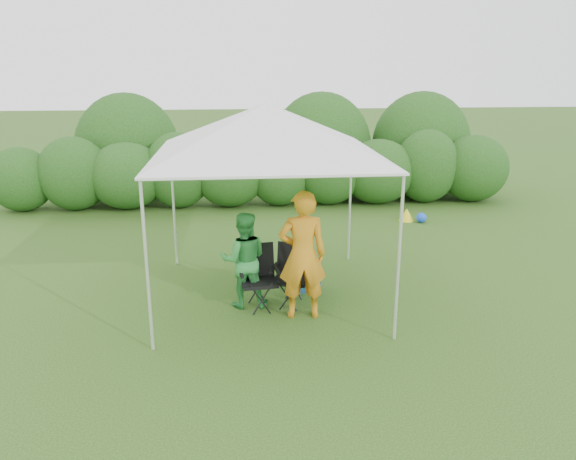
{
  "coord_description": "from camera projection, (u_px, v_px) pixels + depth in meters",
  "views": [
    {
      "loc": [
        -0.42,
        -7.25,
        3.36
      ],
      "look_at": [
        0.28,
        0.4,
        1.05
      ],
      "focal_mm": 35.0,
      "sensor_mm": 36.0,
      "label": 1
    }
  ],
  "objects": [
    {
      "name": "cooler",
      "position": [
        305.0,
        278.0,
        8.56
      ],
      "size": [
        0.48,
        0.36,
        0.39
      ],
      "rotation": [
        0.0,
        0.0,
        -0.03
      ],
      "color": "navy",
      "rests_on": "ground"
    },
    {
      "name": "canopy",
      "position": [
        267.0,
        130.0,
        7.68
      ],
      "size": [
        3.1,
        3.1,
        2.83
      ],
      "color": "silver",
      "rests_on": "ground"
    },
    {
      "name": "chair_left",
      "position": [
        258.0,
        273.0,
        7.9
      ],
      "size": [
        0.6,
        0.56,
        0.9
      ],
      "rotation": [
        0.0,
        0.0,
        0.12
      ],
      "color": "black",
      "rests_on": "ground"
    },
    {
      "name": "hedge",
      "position": [
        261.0,
        172.0,
        13.41
      ],
      "size": [
        12.44,
        1.53,
        1.8
      ],
      "color": "#255319",
      "rests_on": "ground"
    },
    {
      "name": "chair_right",
      "position": [
        292.0,
        271.0,
        8.03
      ],
      "size": [
        0.63,
        0.61,
        0.87
      ],
      "rotation": [
        0.0,
        0.0,
        -0.3
      ],
      "color": "black",
      "rests_on": "ground"
    },
    {
      "name": "ground",
      "position": [
        271.0,
        310.0,
        7.91
      ],
      "size": [
        70.0,
        70.0,
        0.0
      ],
      "primitive_type": "plane",
      "color": "#365C1C"
    },
    {
      "name": "bottle",
      "position": [
        310.0,
        258.0,
        8.43
      ],
      "size": [
        0.07,
        0.07,
        0.26
      ],
      "primitive_type": "cylinder",
      "color": "#592D0C",
      "rests_on": "cooler"
    },
    {
      "name": "man",
      "position": [
        302.0,
        255.0,
        7.48
      ],
      "size": [
        0.65,
        0.43,
        1.77
      ],
      "primitive_type": "imported",
      "rotation": [
        0.0,
        0.0,
        3.13
      ],
      "color": "orange",
      "rests_on": "ground"
    },
    {
      "name": "lawn_toy",
      "position": [
        410.0,
        215.0,
        12.27
      ],
      "size": [
        0.55,
        0.46,
        0.28
      ],
      "color": "yellow",
      "rests_on": "ground"
    },
    {
      "name": "woman",
      "position": [
        244.0,
        260.0,
        7.87
      ],
      "size": [
        0.69,
        0.54,
        1.38
      ],
      "primitive_type": "imported",
      "rotation": [
        0.0,
        0.0,
        3.11
      ],
      "color": "#2E8D3D",
      "rests_on": "ground"
    }
  ]
}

